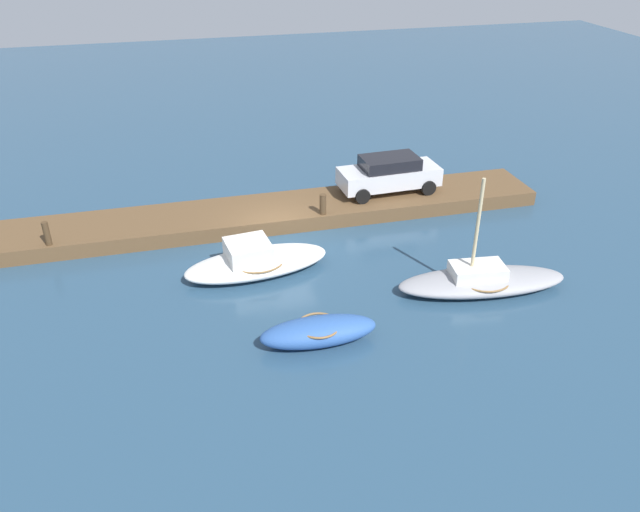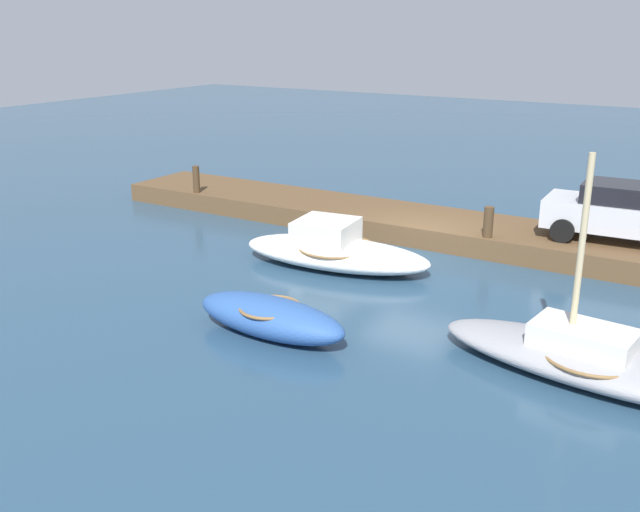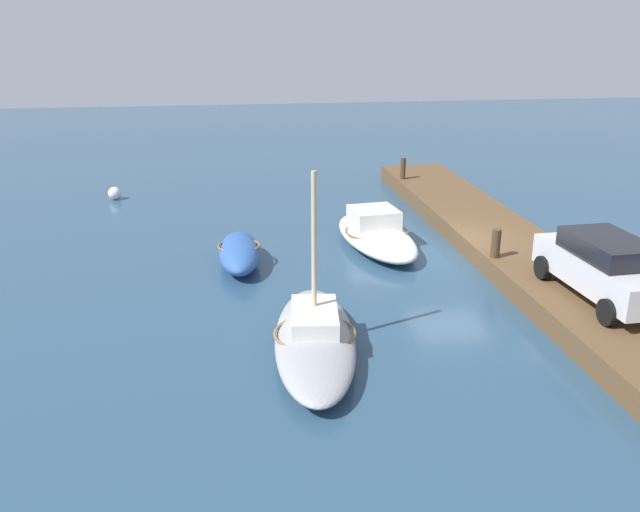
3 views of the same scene
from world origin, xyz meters
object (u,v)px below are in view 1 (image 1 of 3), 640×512
(mooring_post_west, at_px, (323,204))
(parked_car, at_px, (389,174))
(rowboat_blue, at_px, (319,331))
(motorboat_white, at_px, (256,261))
(mooring_post_mid_west, at_px, (47,234))
(sailboat_grey, at_px, (481,280))

(mooring_post_west, relative_size, parked_car, 0.19)
(rowboat_blue, height_order, motorboat_white, motorboat_white)
(mooring_post_west, height_order, mooring_post_mid_west, mooring_post_mid_west)
(rowboat_blue, xyz_separation_m, sailboat_grey, (-6.14, -1.49, -0.03))
(rowboat_blue, relative_size, mooring_post_mid_west, 3.89)
(motorboat_white, xyz_separation_m, sailboat_grey, (-7.30, 3.10, -0.07))
(mooring_post_mid_west, height_order, parked_car, parked_car)
(rowboat_blue, relative_size, motorboat_white, 0.66)
(rowboat_blue, height_order, parked_car, parked_car)
(parked_car, bearing_deg, mooring_post_mid_west, 3.60)
(sailboat_grey, distance_m, parked_car, 7.55)
(motorboat_white, height_order, mooring_post_west, mooring_post_west)
(mooring_post_west, bearing_deg, sailboat_grey, 124.33)
(rowboat_blue, distance_m, parked_car, 10.50)
(rowboat_blue, height_order, mooring_post_west, mooring_post_west)
(sailboat_grey, relative_size, parked_car, 1.38)
(rowboat_blue, xyz_separation_m, parked_car, (-5.42, -8.93, 1.02))
(rowboat_blue, xyz_separation_m, mooring_post_west, (-2.08, -7.44, 0.61))
(mooring_post_mid_west, distance_m, parked_car, 13.89)
(sailboat_grey, height_order, mooring_post_mid_west, sailboat_grey)
(sailboat_grey, distance_m, mooring_post_west, 7.23)
(mooring_post_west, height_order, parked_car, parked_car)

